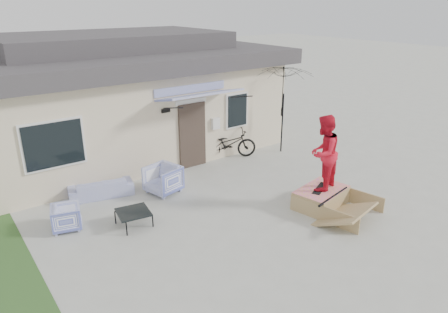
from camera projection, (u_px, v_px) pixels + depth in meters
ground at (259, 233)px, 9.62m from camera, size 90.00×90.00×0.00m
house at (116, 93)px, 14.95m from camera, size 10.80×8.49×4.10m
loveseat at (101, 185)px, 11.35m from camera, size 1.79×0.88×0.67m
armchair_left at (66, 216)px, 9.70m from camera, size 0.76×0.79×0.67m
armchair_right at (163, 178)px, 11.53m from camera, size 0.98×1.02×0.87m
coffee_table at (134, 218)px, 9.90m from camera, size 0.86×0.86×0.37m
bicycle at (229, 141)px, 14.05m from camera, size 2.00×1.38×1.21m
patio_umbrella at (283, 104)px, 14.23m from camera, size 1.93×1.78×2.20m
skate_ramp at (321, 197)px, 10.84m from camera, size 1.75×2.11×0.47m
skateboard at (320, 188)px, 10.78m from camera, size 0.82×0.52×0.05m
skater at (323, 152)px, 10.42m from camera, size 1.15×1.01×1.97m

